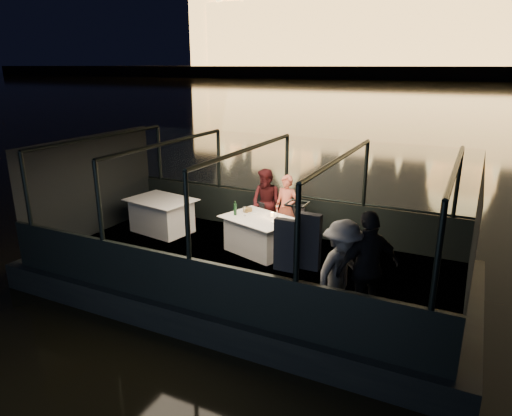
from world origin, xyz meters
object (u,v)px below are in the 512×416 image
at_px(passenger_dark, 368,271).
at_px(wine_bottle, 235,208).
at_px(coat_stand, 295,272).
at_px(passenger_stripe, 342,271).
at_px(dining_table_central, 259,235).
at_px(chair_port_right, 293,225).
at_px(dining_table_aft, 162,216).
at_px(person_man_maroon, 266,205).
at_px(chair_port_left, 255,219).
at_px(person_woman_coral, 286,209).

height_order(passenger_dark, wine_bottle, passenger_dark).
bearing_deg(coat_stand, passenger_stripe, 37.21).
bearing_deg(passenger_stripe, coat_stand, 146.59).
distance_m(coat_stand, passenger_stripe, 0.73).
height_order(dining_table_central, chair_port_right, chair_port_right).
distance_m(dining_table_aft, passenger_stripe, 5.36).
bearing_deg(person_man_maroon, coat_stand, -44.54).
bearing_deg(chair_port_left, passenger_stripe, -20.95).
height_order(chair_port_right, wine_bottle, wine_bottle).
bearing_deg(chair_port_right, coat_stand, -49.74).
relative_size(passenger_stripe, wine_bottle, 5.40).
bearing_deg(dining_table_aft, chair_port_right, 10.64).
bearing_deg(coat_stand, dining_table_aft, 150.09).
height_order(passenger_stripe, passenger_dark, passenger_dark).
distance_m(dining_table_aft, coat_stand, 5.04).
bearing_deg(chair_port_right, passenger_stripe, -37.14).
distance_m(person_man_maroon, passenger_stripe, 3.89).
distance_m(dining_table_aft, chair_port_right, 3.17).
bearing_deg(wine_bottle, coat_stand, -45.75).
bearing_deg(chair_port_right, chair_port_left, -163.55).
xyz_separation_m(dining_table_aft, chair_port_right, (3.11, 0.58, 0.06)).
distance_m(chair_port_right, coat_stand, 3.35).
relative_size(person_man_maroon, passenger_dark, 0.88).
bearing_deg(wine_bottle, chair_port_left, 83.74).
xyz_separation_m(passenger_dark, wine_bottle, (-3.20, 1.71, 0.06)).
height_order(chair_port_right, person_woman_coral, person_woman_coral).
bearing_deg(dining_table_central, person_woman_coral, 73.85).
distance_m(dining_table_aft, passenger_dark, 5.62).
bearing_deg(person_man_maroon, chair_port_left, -113.52).
bearing_deg(person_woman_coral, dining_table_central, -99.39).
relative_size(chair_port_left, passenger_dark, 0.45).
xyz_separation_m(dining_table_central, coat_stand, (1.74, -2.38, 0.51)).
bearing_deg(chair_port_left, chair_port_right, 21.18).
bearing_deg(chair_port_right, dining_table_central, -107.06).
relative_size(dining_table_aft, person_man_maroon, 0.96).
bearing_deg(passenger_dark, person_man_maroon, -87.97).
distance_m(chair_port_right, person_woman_coral, 0.43).
relative_size(coat_stand, passenger_dark, 1.12).
distance_m(person_man_maroon, wine_bottle, 1.05).
relative_size(dining_table_aft, passenger_stripe, 0.91).
xyz_separation_m(dining_table_aft, passenger_dark, (5.27, -1.88, 0.47)).
xyz_separation_m(dining_table_central, chair_port_right, (0.50, 0.71, 0.06)).
relative_size(dining_table_central, person_woman_coral, 0.96).
xyz_separation_m(coat_stand, wine_bottle, (-2.27, 2.33, 0.02)).
xyz_separation_m(person_man_maroon, passenger_dark, (2.94, -2.72, 0.10)).
bearing_deg(coat_stand, wine_bottle, 134.25).
bearing_deg(person_man_maroon, dining_table_central, -59.78).
bearing_deg(person_man_maroon, person_woman_coral, 6.30).
bearing_deg(chair_port_left, coat_stand, -31.82).
height_order(dining_table_aft, coat_stand, coat_stand).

